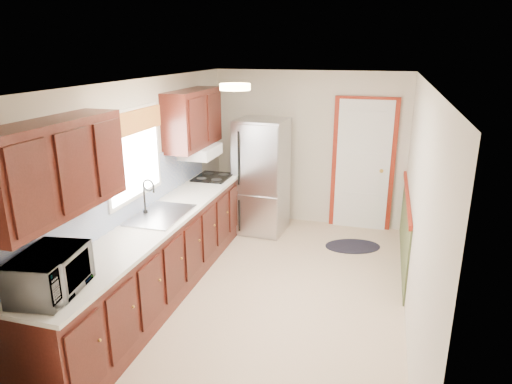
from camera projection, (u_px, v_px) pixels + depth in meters
The scene contains 8 objects.
room_shell at pixel (269, 197), 4.86m from camera, with size 3.20×5.20×2.52m.
kitchen_run at pixel (154, 229), 5.04m from camera, with size 0.63×4.00×2.20m.
back_wall_trim at pixel (371, 178), 6.72m from camera, with size 1.12×2.30×2.08m.
ceiling_fixture at pixel (235, 87), 4.41m from camera, with size 0.30×0.30×0.06m, color #FFD88C.
microwave at pixel (49, 269), 3.41m from camera, with size 0.60×0.33×0.41m, color white.
refrigerator at pixel (262, 176), 6.87m from camera, with size 0.76×0.75×1.73m.
rug at pixel (353, 246), 6.53m from camera, with size 0.78×0.50×0.01m, color black.
cooktop at pixel (213, 177), 6.53m from camera, with size 0.47×0.57×0.02m, color black.
Camera 1 is at (1.13, -4.48, 2.73)m, focal length 32.00 mm.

